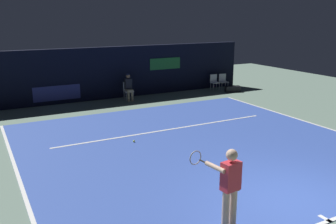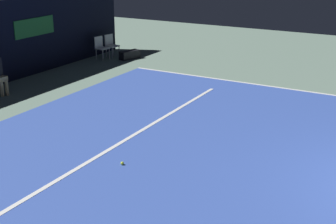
{
  "view_description": "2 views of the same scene",
  "coord_description": "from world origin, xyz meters",
  "px_view_note": "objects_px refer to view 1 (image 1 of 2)",
  "views": [
    {
      "loc": [
        -6.12,
        -5.4,
        4.11
      ],
      "look_at": [
        -0.68,
        4.84,
        1.08
      ],
      "focal_mm": 39.65,
      "sensor_mm": 36.0,
      "label": 1
    },
    {
      "loc": [
        -8.91,
        0.3,
        4.21
      ],
      "look_at": [
        -0.57,
        5.0,
        0.9
      ],
      "focal_mm": 51.72,
      "sensor_mm": 36.0,
      "label": 2
    }
  ],
  "objects_px": {
    "line_judge_on_chair": "(129,87)",
    "tennis_player": "(229,186)",
    "courtside_chair_near": "(223,81)",
    "tennis_ball": "(134,141)",
    "courtside_chair_far": "(214,81)",
    "equipment_bag": "(233,89)"
  },
  "relations": [
    {
      "from": "equipment_bag",
      "to": "courtside_chair_near",
      "type": "bearing_deg",
      "value": 109.16
    },
    {
      "from": "tennis_player",
      "to": "tennis_ball",
      "type": "bearing_deg",
      "value": 85.45
    },
    {
      "from": "line_judge_on_chair",
      "to": "courtside_chair_far",
      "type": "bearing_deg",
      "value": 1.92
    },
    {
      "from": "tennis_ball",
      "to": "courtside_chair_far",
      "type": "bearing_deg",
      "value": 39.23
    },
    {
      "from": "courtside_chair_near",
      "to": "tennis_ball",
      "type": "distance_m",
      "value": 10.13
    },
    {
      "from": "tennis_player",
      "to": "line_judge_on_chair",
      "type": "distance_m",
      "value": 12.03
    },
    {
      "from": "tennis_player",
      "to": "tennis_ball",
      "type": "xyz_separation_m",
      "value": [
        0.46,
        5.74,
        -0.94
      ]
    },
    {
      "from": "courtside_chair_near",
      "to": "courtside_chair_far",
      "type": "bearing_deg",
      "value": 172.25
    },
    {
      "from": "line_judge_on_chair",
      "to": "tennis_player",
      "type": "bearing_deg",
      "value": -103.05
    },
    {
      "from": "courtside_chair_near",
      "to": "equipment_bag",
      "type": "distance_m",
      "value": 0.9
    },
    {
      "from": "courtside_chair_near",
      "to": "tennis_ball",
      "type": "bearing_deg",
      "value": -143.09
    },
    {
      "from": "courtside_chair_far",
      "to": "tennis_ball",
      "type": "bearing_deg",
      "value": -140.77
    },
    {
      "from": "tennis_player",
      "to": "courtside_chair_far",
      "type": "relative_size",
      "value": 1.97
    },
    {
      "from": "courtside_chair_near",
      "to": "equipment_bag",
      "type": "relative_size",
      "value": 1.05
    },
    {
      "from": "courtside_chair_far",
      "to": "equipment_bag",
      "type": "relative_size",
      "value": 1.05
    },
    {
      "from": "tennis_ball",
      "to": "line_judge_on_chair",
      "type": "bearing_deg",
      "value": 69.3
    },
    {
      "from": "tennis_player",
      "to": "tennis_ball",
      "type": "height_order",
      "value": "tennis_player"
    },
    {
      "from": "courtside_chair_far",
      "to": "equipment_bag",
      "type": "bearing_deg",
      "value": -56.31
    },
    {
      "from": "line_judge_on_chair",
      "to": "equipment_bag",
      "type": "height_order",
      "value": "line_judge_on_chair"
    },
    {
      "from": "tennis_player",
      "to": "equipment_bag",
      "type": "height_order",
      "value": "tennis_player"
    },
    {
      "from": "line_judge_on_chair",
      "to": "courtside_chair_near",
      "type": "xyz_separation_m",
      "value": [
        5.83,
        0.1,
        -0.18
      ]
    },
    {
      "from": "line_judge_on_chair",
      "to": "courtside_chair_far",
      "type": "distance_m",
      "value": 5.28
    }
  ]
}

